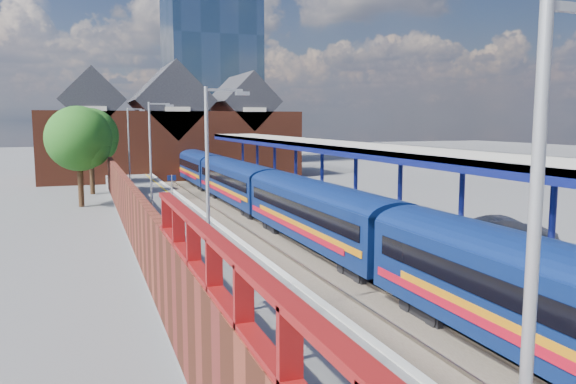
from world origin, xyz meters
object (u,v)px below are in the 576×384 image
train (271,193)px  lamp_post_d (130,143)px  lamp_post_a (540,330)px  platform_sign (172,187)px  lamp_post_b (212,180)px  parked_car_dark (506,245)px  lamp_post_c (153,153)px  parked_car_blue (496,235)px  parked_car_silver (508,232)px

train → lamp_post_d: 16.72m
lamp_post_a → platform_sign: size_ratio=2.80×
lamp_post_b → parked_car_dark: bearing=4.6°
lamp_post_a → lamp_post_c: (0.00, 30.00, 0.00)m
platform_sign → parked_car_blue: platform_sign is taller
platform_sign → parked_car_dark: size_ratio=0.60×
platform_sign → lamp_post_a: bearing=-92.4°
lamp_post_b → parked_car_dark: lamp_post_b is taller
lamp_post_d → lamp_post_b: bearing=-90.0°
parked_car_blue → platform_sign: bearing=48.0°
parked_car_dark → parked_car_blue: parked_car_dark is taller
lamp_post_c → platform_sign: 3.34m
lamp_post_c → platform_sign: lamp_post_c is taller
parked_car_dark → lamp_post_d: bearing=7.4°
train → lamp_post_c: bearing=-169.1°
train → lamp_post_a: bearing=-104.0°
train → platform_sign: platform_sign is taller
platform_sign → parked_car_dark: platform_sign is taller
lamp_post_b → parked_car_dark: size_ratio=1.69×
lamp_post_a → lamp_post_b: same height
lamp_post_c → parked_car_silver: lamp_post_c is taller
lamp_post_a → lamp_post_d: (0.00, 46.00, 0.00)m
parked_car_blue → parked_car_silver: bearing=-111.7°
lamp_post_d → parked_car_silver: size_ratio=1.63×
parked_car_dark → parked_car_blue: (1.22, 2.10, -0.04)m
lamp_post_a → parked_car_silver: (14.75, 16.90, -3.28)m
train → parked_car_blue: 15.74m
lamp_post_b → platform_sign: bearing=85.7°
lamp_post_a → lamp_post_b: (0.00, 14.00, 0.00)m
lamp_post_c → parked_car_dark: (13.05, -14.95, -3.39)m
lamp_post_a → lamp_post_c: bearing=90.0°
lamp_post_c → lamp_post_b: bearing=-90.0°
parked_car_silver → lamp_post_c: bearing=69.4°
lamp_post_a → parked_car_blue: lamp_post_a is taller
lamp_post_b → parked_car_blue: bearing=12.5°
lamp_post_c → parked_car_silver: (14.75, -13.10, -3.28)m
lamp_post_c → parked_car_blue: lamp_post_c is taller
train → lamp_post_a: size_ratio=9.42×
train → lamp_post_d: bearing=118.5°
parked_car_dark → lamp_post_c: bearing=25.6°
lamp_post_b → lamp_post_c: bearing=90.0°
lamp_post_d → parked_car_dark: (13.05, -30.95, -3.39)m
lamp_post_a → platform_sign: lamp_post_a is taller
platform_sign → parked_car_silver: (13.39, -15.10, -0.98)m
lamp_post_d → platform_sign: (1.36, -14.00, -2.30)m
lamp_post_b → lamp_post_c: same height
platform_sign → lamp_post_d: bearing=95.6°
train → platform_sign: 6.54m
lamp_post_b → platform_sign: lamp_post_b is taller
train → lamp_post_d: size_ratio=9.42×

